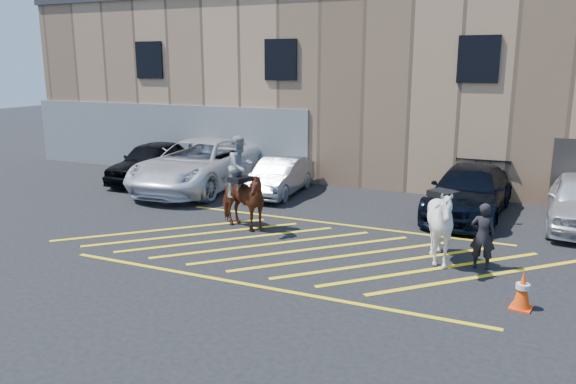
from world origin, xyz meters
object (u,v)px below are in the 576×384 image
at_px(car_silver_sedan, 279,176).
at_px(saddled_white, 441,225).
at_px(car_white_pickup, 199,164).
at_px(car_blue_suv, 469,192).
at_px(traffic_cone, 522,290).
at_px(mounted_bay, 241,192).
at_px(handler, 483,236).
at_px(car_black_suv, 153,162).

xyz_separation_m(car_silver_sedan, saddled_white, (6.28, -4.83, 0.30)).
xyz_separation_m(car_white_pickup, saddled_white, (9.33, -4.47, 0.04)).
bearing_deg(car_blue_suv, traffic_cone, -71.39).
bearing_deg(mounted_bay, handler, -4.51).
bearing_deg(car_white_pickup, traffic_cone, -33.21).
relative_size(car_black_suv, traffic_cone, 6.19).
relative_size(saddled_white, traffic_cone, 2.97).
distance_m(car_silver_sedan, mounted_bay, 4.34).
xyz_separation_m(car_blue_suv, saddled_white, (-0.08, -4.61, 0.20)).
height_order(handler, mounted_bay, mounted_bay).
relative_size(car_black_suv, handler, 3.01).
bearing_deg(car_black_suv, car_blue_suv, -7.17).
distance_m(saddled_white, traffic_cone, 2.63).
bearing_deg(handler, saddled_white, 5.39).
xyz_separation_m(car_silver_sedan, handler, (7.18, -4.74, 0.12)).
height_order(car_black_suv, car_white_pickup, car_white_pickup).
relative_size(car_white_pickup, car_silver_sedan, 1.67).
bearing_deg(car_silver_sedan, car_white_pickup, -177.09).
distance_m(handler, saddled_white, 0.92).
height_order(car_black_suv, handler, car_black_suv).
xyz_separation_m(car_white_pickup, car_blue_suv, (9.41, 0.14, -0.16)).
xyz_separation_m(car_silver_sedan, car_blue_suv, (6.36, -0.21, 0.10)).
bearing_deg(saddled_white, car_white_pickup, 154.41).
bearing_deg(car_black_suv, mounted_bay, -40.37).
xyz_separation_m(mounted_bay, saddled_white, (5.47, -0.59, -0.12)).
bearing_deg(saddled_white, car_blue_suv, 89.05).
height_order(car_black_suv, car_silver_sedan, car_black_suv).
height_order(car_silver_sedan, mounted_bay, mounted_bay).
distance_m(car_white_pickup, car_blue_suv, 9.41).
bearing_deg(traffic_cone, handler, 115.61).
xyz_separation_m(car_black_suv, saddled_white, (11.70, -4.84, 0.16)).
distance_m(car_silver_sedan, traffic_cone, 10.48).
distance_m(car_blue_suv, handler, 4.60).
xyz_separation_m(car_blue_suv, mounted_bay, (-5.55, -4.03, 0.31)).
relative_size(car_white_pickup, handler, 4.26).
xyz_separation_m(handler, mounted_bay, (-6.37, 0.50, 0.29)).
relative_size(mounted_bay, saddled_white, 1.19).
xyz_separation_m(car_blue_suv, handler, (0.82, -4.53, 0.02)).
distance_m(car_black_suv, car_white_pickup, 2.40).
height_order(car_white_pickup, mounted_bay, mounted_bay).
relative_size(handler, traffic_cone, 2.06).
height_order(car_white_pickup, traffic_cone, car_white_pickup).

